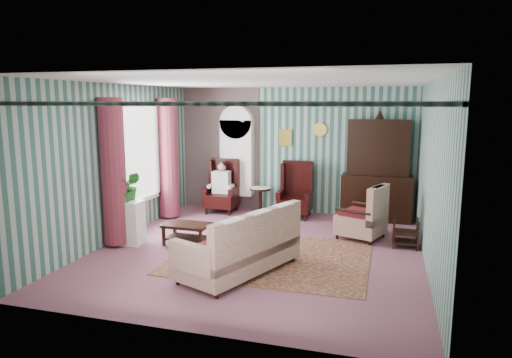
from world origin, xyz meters
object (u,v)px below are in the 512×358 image
(bookcase, at_px, (237,163))
(round_side_table, at_px, (260,201))
(plant_stand, at_px, (128,222))
(sofa, at_px, (239,239))
(floral_armchair, at_px, (361,211))
(dresser_hutch, at_px, (377,167))
(nest_table, at_px, (406,232))
(seated_woman, at_px, (222,188))
(wingback_left, at_px, (222,186))
(wingback_right, at_px, (295,190))
(coffee_table, at_px, (187,234))

(bookcase, distance_m, round_side_table, 1.07)
(plant_stand, distance_m, sofa, 2.53)
(round_side_table, bearing_deg, floral_armchair, -30.05)
(dresser_hutch, bearing_deg, nest_table, -72.61)
(plant_stand, bearing_deg, sofa, -18.33)
(bookcase, relative_size, dresser_hutch, 0.95)
(nest_table, distance_m, sofa, 3.19)
(round_side_table, height_order, floral_armchair, floral_armchair)
(bookcase, height_order, seated_woman, bookcase)
(dresser_hutch, height_order, floral_armchair, dresser_hutch)
(bookcase, distance_m, wingback_left, 0.68)
(dresser_hutch, relative_size, wingback_left, 1.89)
(wingback_left, xyz_separation_m, plant_stand, (-0.80, -2.75, -0.22))
(wingback_right, bearing_deg, sofa, -92.51)
(dresser_hutch, distance_m, floral_armchair, 1.64)
(round_side_table, distance_m, nest_table, 3.60)
(dresser_hutch, distance_m, wingback_right, 1.86)
(seated_woman, xyz_separation_m, sofa, (1.59, -3.54, -0.06))
(seated_woman, xyz_separation_m, plant_stand, (-0.80, -2.75, -0.19))
(bookcase, distance_m, seated_woman, 0.70)
(wingback_left, distance_m, sofa, 3.89)
(bookcase, bearing_deg, nest_table, -26.92)
(round_side_table, bearing_deg, wingback_right, -10.01)
(seated_woman, height_order, plant_stand, seated_woman)
(bookcase, height_order, sofa, bookcase)
(nest_table, xyz_separation_m, sofa, (-2.48, -1.99, 0.26))
(round_side_table, xyz_separation_m, coffee_table, (-0.66, -2.63, -0.11))
(wingback_right, height_order, seated_woman, wingback_right)
(wingback_right, distance_m, coffee_table, 2.93)
(bookcase, xyz_separation_m, wingback_right, (1.50, -0.39, -0.50))
(bookcase, height_order, wingback_left, bookcase)
(wingback_left, xyz_separation_m, coffee_table, (0.24, -2.48, -0.43))
(plant_stand, bearing_deg, nest_table, 13.84)
(wingback_right, relative_size, round_side_table, 2.08)
(round_side_table, relative_size, plant_stand, 0.75)
(nest_table, xyz_separation_m, floral_armchair, (-0.80, 0.33, 0.25))
(bookcase, xyz_separation_m, plant_stand, (-1.05, -3.14, -0.72))
(seated_woman, bearing_deg, sofa, -65.77)
(plant_stand, distance_m, floral_armchair, 4.35)
(round_side_table, bearing_deg, bookcase, 159.73)
(nest_table, distance_m, plant_stand, 5.02)
(wingback_left, height_order, sofa, wingback_left)
(coffee_table, bearing_deg, floral_armchair, 22.59)
(wingback_left, xyz_separation_m, round_side_table, (0.90, 0.15, -0.33))
(round_side_table, xyz_separation_m, plant_stand, (-1.70, -2.90, 0.10))
(seated_woman, bearing_deg, coffee_table, -84.37)
(bookcase, xyz_separation_m, dresser_hutch, (3.25, -0.12, 0.06))
(seated_woman, height_order, nest_table, seated_woman)
(round_side_table, relative_size, sofa, 0.29)
(coffee_table, bearing_deg, dresser_hutch, 40.14)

